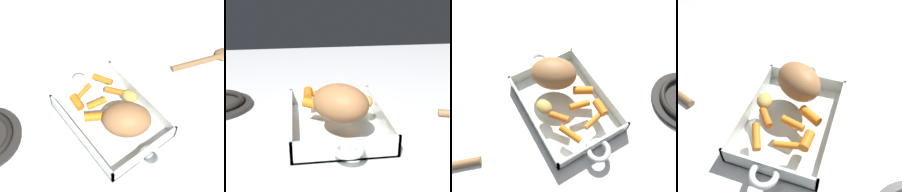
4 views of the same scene
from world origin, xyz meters
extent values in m
plane|color=silver|center=(0.00, 0.00, 0.00)|extent=(1.76, 1.76, 0.00)
cube|color=silver|center=(0.00, 0.00, 0.00)|extent=(0.30, 0.22, 0.01)
cube|color=silver|center=(0.00, 0.11, 0.02)|extent=(0.30, 0.01, 0.05)
cube|color=silver|center=(0.00, -0.11, 0.02)|extent=(0.30, 0.01, 0.05)
cube|color=silver|center=(0.15, 0.00, 0.02)|extent=(0.01, 0.22, 0.05)
cube|color=silver|center=(-0.15, 0.00, 0.02)|extent=(0.01, 0.22, 0.05)
torus|color=silver|center=(0.16, 0.00, 0.04)|extent=(0.06, 0.06, 0.01)
torus|color=silver|center=(-0.16, 0.00, 0.04)|extent=(0.06, 0.06, 0.01)
ellipsoid|color=#A66F42|center=(-0.07, 0.00, 0.09)|extent=(0.15, 0.16, 0.08)
cylinder|color=orange|center=(0.10, 0.03, 0.06)|extent=(0.03, 0.06, 0.02)
cylinder|color=orange|center=(0.07, 0.06, 0.06)|extent=(0.05, 0.03, 0.03)
cylinder|color=orange|center=(0.04, -0.05, 0.06)|extent=(0.05, 0.05, 0.02)
cylinder|color=orange|center=(0.04, 0.02, 0.06)|extent=(0.03, 0.06, 0.02)
cylinder|color=orange|center=(0.10, -0.04, 0.06)|extent=(0.06, 0.04, 0.02)
cylinder|color=orange|center=(0.01, 0.05, 0.06)|extent=(0.05, 0.06, 0.03)
ellipsoid|color=gold|center=(0.00, -0.07, 0.06)|extent=(0.06, 0.05, 0.03)
cylinder|color=olive|center=(0.00, -0.35, 0.01)|extent=(0.07, 0.17, 0.02)
camera|label=1|loc=(-0.35, 0.27, 0.74)|focal=47.87mm
camera|label=2|loc=(-0.67, 0.09, 0.34)|focal=50.57mm
camera|label=3|loc=(0.29, -0.17, 0.64)|focal=39.52mm
camera|label=4|loc=(0.37, 0.13, 0.51)|focal=40.58mm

